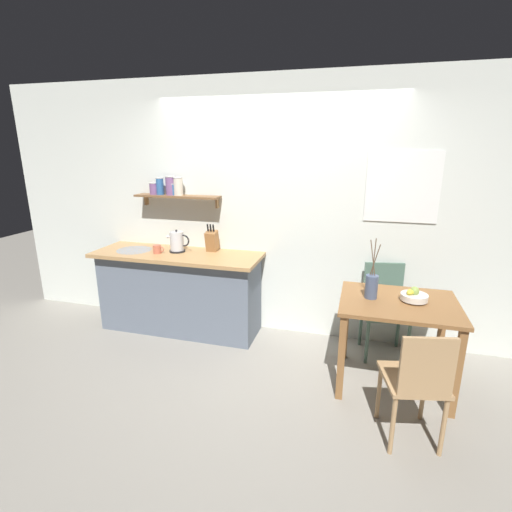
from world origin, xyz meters
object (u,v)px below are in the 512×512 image
object	(u,v)px
knife_block	(212,240)
dining_chair_far	(384,304)
electric_kettle	(177,242)
dining_table	(398,315)
fruit_bowl	(414,296)
twig_vase	(371,286)
coffee_mug_by_sink	(157,249)
dining_chair_near	(417,380)

from	to	relation	value
knife_block	dining_chair_far	bearing A→B (deg)	-1.69
electric_kettle	knife_block	size ratio (longest dim) A/B	0.85
dining_table	fruit_bowl	world-z (taller)	fruit_bowl
twig_vase	knife_block	size ratio (longest dim) A/B	1.70
coffee_mug_by_sink	twig_vase	bearing A→B (deg)	-9.31
dining_chair_far	twig_vase	xyz separation A→B (m)	(-0.15, -0.55, 0.37)
dining_chair_far	coffee_mug_by_sink	size ratio (longest dim) A/B	7.11
electric_kettle	dining_chair_far	bearing A→B (deg)	1.87
dining_chair_near	twig_vase	distance (m)	0.88
fruit_bowl	knife_block	size ratio (longest dim) A/B	0.71
knife_block	electric_kettle	bearing A→B (deg)	-160.59
dining_chair_far	coffee_mug_by_sink	world-z (taller)	coffee_mug_by_sink
knife_block	coffee_mug_by_sink	world-z (taller)	knife_block
dining_chair_near	fruit_bowl	world-z (taller)	fruit_bowl
dining_chair_far	dining_chair_near	bearing A→B (deg)	-82.71
electric_kettle	coffee_mug_by_sink	world-z (taller)	electric_kettle
electric_kettle	twig_vase	bearing A→B (deg)	-13.23
fruit_bowl	coffee_mug_by_sink	distance (m)	2.57
dining_chair_near	twig_vase	xyz separation A→B (m)	(-0.32, 0.72, 0.38)
electric_kettle	dining_chair_near	bearing A→B (deg)	-27.14
dining_chair_far	electric_kettle	world-z (taller)	electric_kettle
dining_table	twig_vase	world-z (taller)	twig_vase
electric_kettle	coffee_mug_by_sink	distance (m)	0.22
fruit_bowl	twig_vase	xyz separation A→B (m)	(-0.34, -0.02, 0.06)
dining_table	dining_chair_near	distance (m)	0.73
dining_chair_near	fruit_bowl	xyz separation A→B (m)	(0.02, 0.74, 0.32)
twig_vase	dining_table	bearing A→B (deg)	-3.97
knife_block	coffee_mug_by_sink	size ratio (longest dim) A/B	2.41
dining_chair_near	dining_chair_far	size ratio (longest dim) A/B	0.98
dining_chair_far	coffee_mug_by_sink	distance (m)	2.41
fruit_bowl	dining_chair_near	bearing A→B (deg)	-91.80
fruit_bowl	electric_kettle	distance (m)	2.42
dining_table	dining_chair_near	world-z (taller)	dining_chair_near
dining_chair_far	twig_vase	size ratio (longest dim) A/B	1.74
dining_chair_far	twig_vase	distance (m)	0.68
fruit_bowl	electric_kettle	xyz separation A→B (m)	(-2.37, 0.46, 0.19)
dining_chair_near	electric_kettle	bearing A→B (deg)	152.86
electric_kettle	knife_block	xyz separation A→B (m)	(0.35, 0.12, 0.01)
dining_chair_far	electric_kettle	size ratio (longest dim) A/B	3.47
fruit_bowl	knife_block	bearing A→B (deg)	163.85
dining_chair_far	twig_vase	bearing A→B (deg)	-105.75
dining_chair_far	dining_table	bearing A→B (deg)	-82.61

